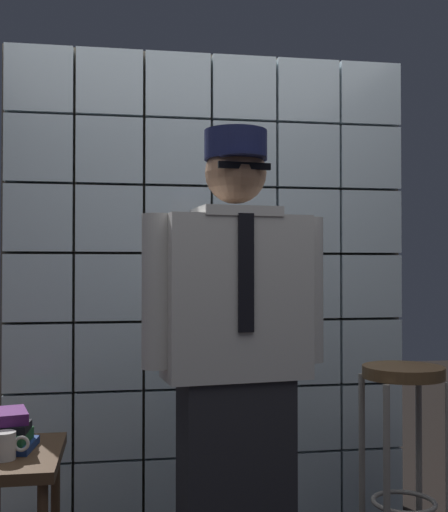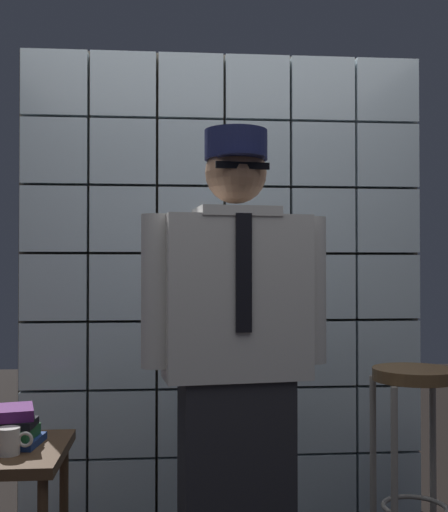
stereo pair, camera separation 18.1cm
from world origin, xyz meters
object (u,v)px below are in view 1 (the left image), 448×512
at_px(coffee_mug, 5,446).
at_px(book_stack, 1,431).
at_px(bar_stool, 403,416).
at_px(standing_person, 236,358).

bearing_deg(coffee_mug, book_stack, 106.00).
bearing_deg(book_stack, coffee_mug, -74.00).
bearing_deg(bar_stool, coffee_mug, -171.54).
distance_m(standing_person, bar_stool, 0.86).
distance_m(bar_stool, book_stack, 1.61).
xyz_separation_m(book_stack, coffee_mug, (0.04, -0.12, -0.02)).
distance_m(standing_person, book_stack, 0.90).
bearing_deg(book_stack, bar_stool, 3.86).
height_order(book_stack, coffee_mug, book_stack).
xyz_separation_m(standing_person, coffee_mug, (-0.80, 0.03, -0.29)).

